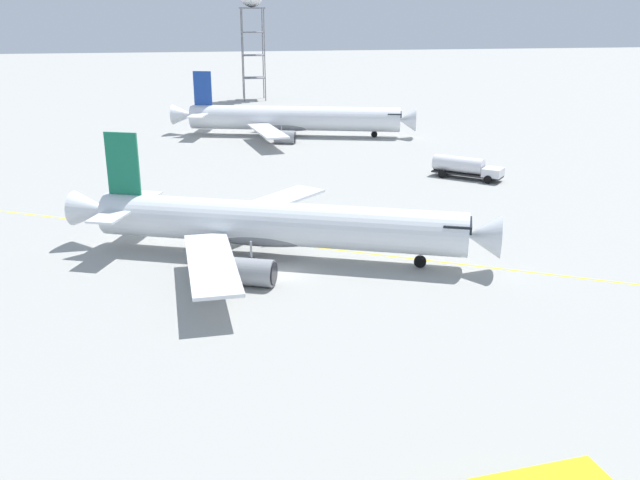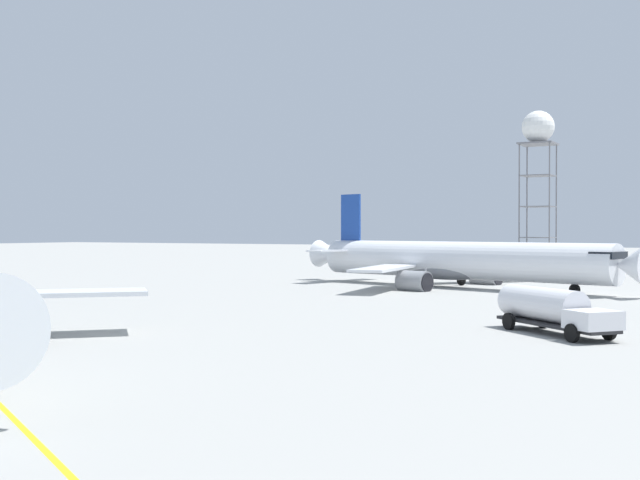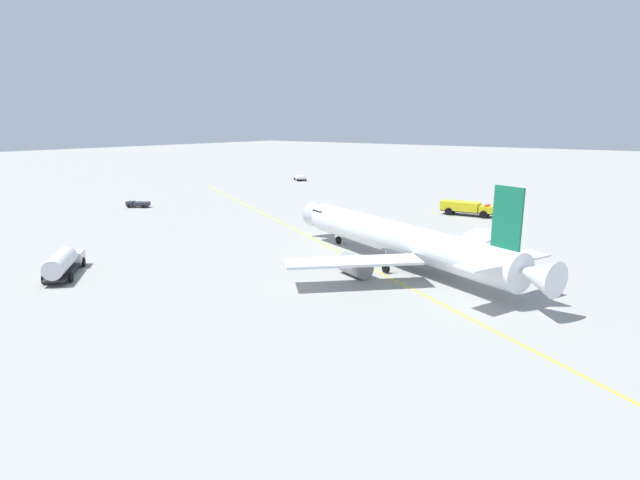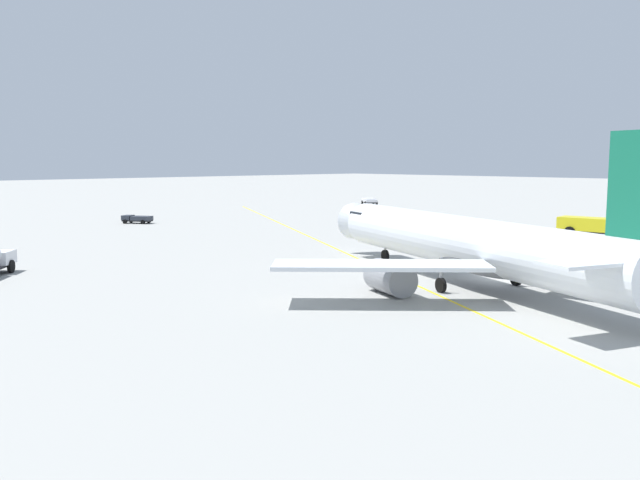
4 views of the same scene
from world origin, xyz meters
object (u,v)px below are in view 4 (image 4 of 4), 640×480
at_px(baggage_truck_truck, 137,219).
at_px(fire_tender_truck, 598,226).
at_px(airliner_main, 471,246).
at_px(pushback_tug_truck, 369,201).

height_order(baggage_truck_truck, fire_tender_truck, fire_tender_truck).
bearing_deg(airliner_main, pushback_tug_truck, -22.44).
relative_size(airliner_main, baggage_truck_truck, 8.25).
relative_size(airliner_main, fire_tender_truck, 3.97).
bearing_deg(pushback_tug_truck, baggage_truck_truck, -50.89).
distance_m(airliner_main, baggage_truck_truck, 63.66).
bearing_deg(baggage_truck_truck, fire_tender_truck, 176.00).
bearing_deg(pushback_tug_truck, fire_tender_truck, 11.62).
xyz_separation_m(airliner_main, baggage_truck_truck, (-6.08, -63.33, -2.36)).
xyz_separation_m(pushback_tug_truck, fire_tender_truck, (25.93, 61.16, 0.73)).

